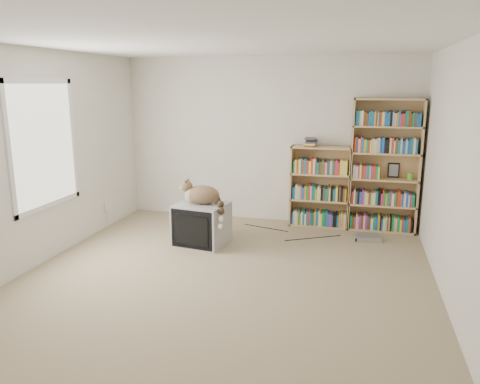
% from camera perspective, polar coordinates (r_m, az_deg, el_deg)
% --- Properties ---
extents(floor, '(4.50, 5.00, 0.01)m').
position_cam_1_polar(floor, '(5.17, -2.12, -10.87)').
color(floor, tan).
rests_on(floor, ground).
extents(wall_back, '(4.50, 0.02, 2.50)m').
position_cam_1_polar(wall_back, '(7.21, 3.46, 6.29)').
color(wall_back, silver).
rests_on(wall_back, floor).
extents(wall_front, '(4.50, 0.02, 2.50)m').
position_cam_1_polar(wall_front, '(2.58, -18.34, -6.80)').
color(wall_front, silver).
rests_on(wall_front, floor).
extents(wall_left, '(0.02, 5.00, 2.50)m').
position_cam_1_polar(wall_left, '(5.85, -23.92, 3.61)').
color(wall_left, silver).
rests_on(wall_left, floor).
extents(wall_right, '(0.02, 5.00, 2.50)m').
position_cam_1_polar(wall_right, '(4.70, 25.11, 1.41)').
color(wall_right, silver).
rests_on(wall_right, floor).
extents(ceiling, '(4.50, 5.00, 0.02)m').
position_cam_1_polar(ceiling, '(4.75, -2.38, 17.91)').
color(ceiling, white).
rests_on(ceiling, wall_back).
extents(window, '(0.02, 1.22, 1.52)m').
position_cam_1_polar(window, '(5.98, -22.78, 5.35)').
color(window, white).
rests_on(window, wall_left).
extents(crt_tv, '(0.71, 0.66, 0.56)m').
position_cam_1_polar(crt_tv, '(6.26, -4.66, -3.88)').
color(crt_tv, '#A3A3A6').
rests_on(crt_tv, floor).
extents(cat, '(0.68, 0.48, 0.54)m').
position_cam_1_polar(cat, '(6.11, -4.26, -0.72)').
color(cat, '#392717').
rests_on(cat, crt_tv).
extents(bookcase_tall, '(0.95, 0.30, 1.90)m').
position_cam_1_polar(bookcase_tall, '(7.00, 17.19, 2.64)').
color(bookcase_tall, tan).
rests_on(bookcase_tall, floor).
extents(bookcase_short, '(0.88, 0.30, 1.20)m').
position_cam_1_polar(bookcase_short, '(7.08, 9.72, 0.24)').
color(bookcase_short, tan).
rests_on(bookcase_short, floor).
extents(book_stack, '(0.18, 0.24, 0.13)m').
position_cam_1_polar(book_stack, '(6.92, 8.64, 6.04)').
color(book_stack, red).
rests_on(book_stack, bookcase_short).
extents(green_mug, '(0.09, 0.09, 0.10)m').
position_cam_1_polar(green_mug, '(7.03, 20.05, 1.83)').
color(green_mug, '#5D9F2D').
rests_on(green_mug, bookcase_tall).
extents(framed_print, '(0.16, 0.05, 0.21)m').
position_cam_1_polar(framed_print, '(7.09, 18.21, 2.55)').
color(framed_print, black).
rests_on(framed_print, bookcase_tall).
extents(dvd_player, '(0.37, 0.30, 0.08)m').
position_cam_1_polar(dvd_player, '(6.68, 15.30, -5.39)').
color(dvd_player, '#9E9EA2').
rests_on(dvd_player, floor).
extents(wall_outlet, '(0.01, 0.08, 0.13)m').
position_cam_1_polar(wall_outlet, '(7.22, -16.02, -1.71)').
color(wall_outlet, silver).
rests_on(wall_outlet, wall_left).
extents(floor_cables, '(1.20, 0.70, 0.01)m').
position_cam_1_polar(floor_cables, '(6.71, 5.01, -5.16)').
color(floor_cables, black).
rests_on(floor_cables, floor).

